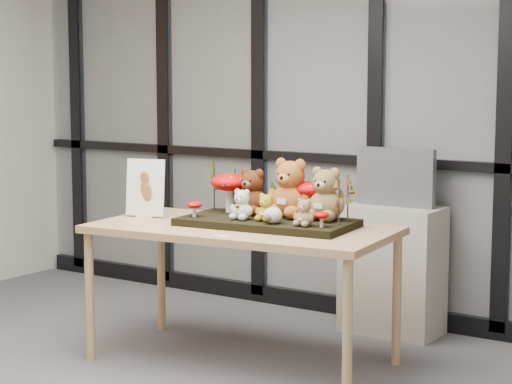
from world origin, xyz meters
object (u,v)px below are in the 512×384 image
Objects in this scene: diorama_tray at (267,222)px; bear_brown_medium at (252,189)px; bear_white_bow at (242,203)px; bear_beige_small at (304,211)px; bear_pooh_yellow at (291,185)px; plush_cream_hedgehog at (273,215)px; mushroom_front_left at (194,208)px; mushroom_front_right at (322,219)px; sign_holder at (145,190)px; mushroom_back_right at (312,197)px; mushroom_back_left at (230,191)px; display_table at (242,238)px; bear_small_yellow at (266,206)px; cabinet at (392,270)px; bear_tan_back at (326,191)px; monitor at (396,177)px.

diorama_tray is 0.25m from bear_brown_medium.
bear_white_bow is 0.40m from bear_beige_small.
plush_cream_hedgehog is at bearing -85.40° from bear_pooh_yellow.
mushroom_front_left is (-0.27, -0.07, -0.04)m from bear_white_bow.
bear_beige_small reaches higher than mushroom_front_left.
bear_brown_medium is 0.59m from mushroom_front_right.
bear_brown_medium is 0.64m from sign_holder.
mushroom_back_left is at bearing -169.42° from mushroom_back_right.
mushroom_back_left reaches higher than display_table.
bear_pooh_yellow is at bearing 128.56° from bear_beige_small.
sign_holder is (-1.16, -0.05, 0.08)m from mushroom_front_right.
plush_cream_hedgehog reaches higher than mushroom_front_left.
bear_small_yellow is at bearing 178.47° from mushroom_front_right.
plush_cream_hedgehog is at bearing -44.33° from bear_brown_medium.
bear_pooh_yellow is 1.45× the size of mushroom_back_left.
bear_beige_small reaches higher than diorama_tray.
bear_brown_medium is at bearing 135.67° from plush_cream_hedgehog.
display_table is at bearing -80.42° from bear_brown_medium.
mushroom_front_left is (-0.21, -0.27, -0.10)m from bear_brown_medium.
mushroom_front_right is (0.51, -0.00, 0.15)m from display_table.
diorama_tray reaches higher than cabinet.
bear_brown_medium is 0.27m from bear_small_yellow.
mushroom_front_right is at bearing -4.22° from bear_white_bow.
plush_cream_hedgehog is 0.12× the size of cabinet.
display_table is 10.86× the size of bear_beige_small.
mushroom_front_left is at bearing -134.26° from bear_brown_medium.
bear_brown_medium reaches higher than cabinet.
bear_small_yellow is at bearing -118.73° from mushroom_back_right.
cabinet is at bearing 82.81° from bear_beige_small.
bear_tan_back is at bearing -0.87° from bear_brown_medium.
mushroom_front_right is 1.16m from sign_holder.
bear_pooh_yellow is at bearing 1.30° from bear_brown_medium.
sign_holder is at bearing -161.82° from mushroom_back_right.
mushroom_back_left is (-0.43, 0.21, 0.08)m from plush_cream_hedgehog.
mushroom_back_right reaches higher than bear_beige_small.
plush_cream_hedgehog is at bearing -26.31° from mushroom_back_left.
mushroom_front_right is (0.70, -0.17, -0.08)m from mushroom_back_left.
bear_tan_back is 0.99m from cabinet.
bear_tan_back is 3.50× the size of mushroom_front_right.
mushroom_back_left is 1.10× the size of mushroom_back_right.
mushroom_back_left is at bearing 166.45° from mushroom_front_right.
mushroom_front_left is 1.33m from monitor.
cabinet is (1.08, 1.08, -0.54)m from sign_holder.
bear_tan_back is 1.09m from sign_holder.
plush_cream_hedgehog is at bearing -18.00° from display_table.
mushroom_front_left is at bearing -172.84° from bear_small_yellow.
mushroom_back_right is at bearing -99.88° from cabinet.
bear_beige_small is at bearing 6.17° from mushroom_front_left.
bear_tan_back is 1.92× the size of bear_small_yellow.
mushroom_front_right is (0.39, -0.08, 0.07)m from diorama_tray.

